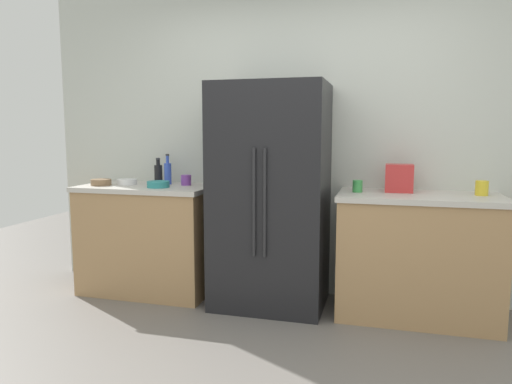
# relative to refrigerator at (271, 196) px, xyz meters

# --- Properties ---
(kitchen_back_panel) EXTENTS (4.71, 0.10, 2.74)m
(kitchen_back_panel) POSITION_rel_refrigerator_xyz_m (0.21, 0.40, 0.49)
(kitchen_back_panel) COLOR silver
(kitchen_back_panel) RESTS_ON ground_plane
(counter_left) EXTENTS (1.14, 0.64, 0.93)m
(counter_left) POSITION_rel_refrigerator_xyz_m (-1.10, 0.04, -0.41)
(counter_left) COLOR tan
(counter_left) RESTS_ON ground_plane
(counter_right) EXTENTS (1.18, 0.64, 0.93)m
(counter_right) POSITION_rel_refrigerator_xyz_m (1.12, 0.04, -0.41)
(counter_right) COLOR tan
(counter_right) RESTS_ON ground_plane
(refrigerator) EXTENTS (0.88, 0.69, 1.77)m
(refrigerator) POSITION_rel_refrigerator_xyz_m (0.00, 0.00, 0.00)
(refrigerator) COLOR black
(refrigerator) RESTS_ON ground_plane
(toaster) EXTENTS (0.21, 0.17, 0.21)m
(toaster) POSITION_rel_refrigerator_xyz_m (0.98, 0.15, 0.16)
(toaster) COLOR red
(toaster) RESTS_ON counter_right
(bottle_a) EXTENTS (0.07, 0.07, 0.23)m
(bottle_a) POSITION_rel_refrigerator_xyz_m (-1.08, 0.20, 0.14)
(bottle_a) COLOR black
(bottle_a) RESTS_ON counter_left
(bottle_b) EXTENTS (0.06, 0.06, 0.27)m
(bottle_b) POSITION_rel_refrigerator_xyz_m (-0.97, 0.16, 0.15)
(bottle_b) COLOR blue
(bottle_b) RESTS_ON counter_left
(cup_a) EXTENTS (0.08, 0.08, 0.09)m
(cup_a) POSITION_rel_refrigerator_xyz_m (0.67, 0.05, 0.10)
(cup_a) COLOR green
(cup_a) RESTS_ON counter_right
(cup_b) EXTENTS (0.09, 0.09, 0.11)m
(cup_b) POSITION_rel_refrigerator_xyz_m (1.55, 0.09, 0.11)
(cup_b) COLOR yellow
(cup_b) RESTS_ON counter_right
(cup_c) EXTENTS (0.09, 0.09, 0.09)m
(cup_c) POSITION_rel_refrigerator_xyz_m (-0.78, 0.14, 0.10)
(cup_c) COLOR purple
(cup_c) RESTS_ON counter_left
(bowl_a) EXTENTS (0.17, 0.17, 0.05)m
(bowl_a) POSITION_rel_refrigerator_xyz_m (-1.31, 0.06, 0.08)
(bowl_a) COLOR white
(bowl_a) RESTS_ON counter_left
(bowl_b) EXTENTS (0.17, 0.17, 0.05)m
(bowl_b) POSITION_rel_refrigerator_xyz_m (-1.49, -0.07, 0.08)
(bowl_b) COLOR brown
(bowl_b) RESTS_ON counter_left
(bowl_c) EXTENTS (0.18, 0.18, 0.05)m
(bowl_c) POSITION_rel_refrigerator_xyz_m (-0.94, -0.08, 0.08)
(bowl_c) COLOR teal
(bowl_c) RESTS_ON counter_left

